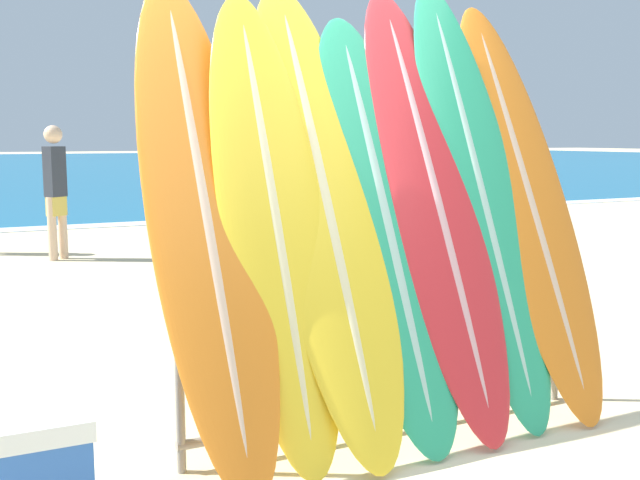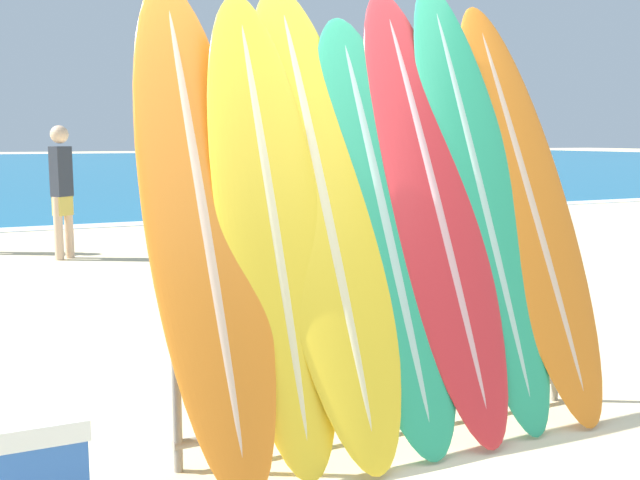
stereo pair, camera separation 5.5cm
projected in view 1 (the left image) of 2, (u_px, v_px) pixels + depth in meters
The scene contains 13 objects.
ground_plane at pixel (381, 462), 3.33m from camera, with size 160.00×160.00×0.00m, color beige.
surfboard_rack at pixel (392, 342), 3.61m from camera, with size 2.13×0.04×0.83m.
surfboard_slot_0 at pixel (204, 214), 3.25m from camera, with size 0.51×1.22×2.20m.
surfboard_slot_1 at pixel (274, 220), 3.35m from camera, with size 0.51×0.95×2.13m.
surfboard_slot_2 at pixel (325, 207), 3.50m from camera, with size 0.57×1.19×2.22m.
surfboard_slot_3 at pixel (385, 221), 3.61m from camera, with size 0.56×1.05×2.07m.
surfboard_slot_4 at pixel (433, 200), 3.75m from camera, with size 0.53×1.17×2.24m.
surfboard_slot_5 at pixel (479, 193), 3.88m from camera, with size 0.51×1.08×2.29m.
surfboard_slot_6 at pixel (527, 200), 4.01m from camera, with size 0.53×1.12×2.20m.
person_near_water at pixel (175, 195), 7.03m from camera, with size 0.27×0.28×1.65m.
person_mid_beach at pixel (225, 186), 9.50m from camera, with size 0.24×0.26×1.50m.
person_far_right at pixel (55, 187), 8.75m from camera, with size 0.27×0.25×1.58m.
cooler_box at pixel (11, 471), 2.74m from camera, with size 0.56×0.39×0.43m.
Camera 1 is at (-1.62, -2.73, 1.43)m, focal length 42.00 mm.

